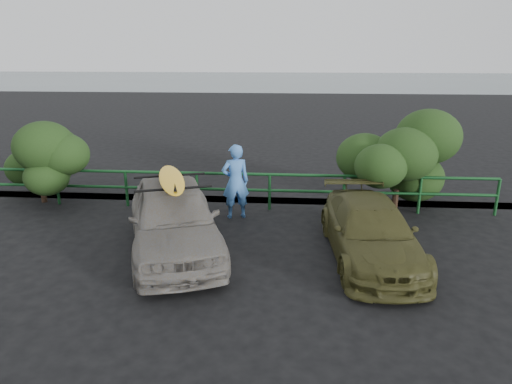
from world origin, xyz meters
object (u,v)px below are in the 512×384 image
guardrail (233,191)px  olive_vehicle (370,231)px  man (235,182)px  sedan (174,217)px  surfboard (171,179)px

guardrail → olive_vehicle: 4.33m
guardrail → man: bearing=-77.3°
sedan → guardrail: bearing=53.2°
olive_vehicle → man: size_ratio=2.12×
guardrail → sedan: sedan is taller
guardrail → sedan: 3.00m
surfboard → man: bearing=45.0°
olive_vehicle → surfboard: (-4.17, 0.04, 1.03)m
sedan → olive_vehicle: size_ratio=1.10×
olive_vehicle → man: (-3.09, 2.21, 0.37)m
guardrail → man: 0.81m
guardrail → sedan: size_ratio=3.09×
olive_vehicle → surfboard: surfboard is taller
man → olive_vehicle: bearing=126.7°
olive_vehicle → sedan: bearing=175.5°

